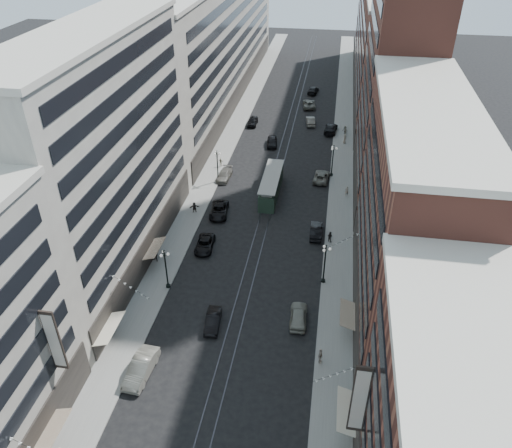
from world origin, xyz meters
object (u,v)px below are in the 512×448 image
Objects in this scene: car_9 at (253,121)px; pedestrian_5 at (194,207)px; lamppost_sw_far at (166,268)px; car_5 at (213,321)px; car_8 at (224,175)px; pedestrian_9 at (345,130)px; car_13 at (272,142)px; streetcar at (271,186)px; car_extra_1 at (309,104)px; lamppost_se_far at (325,262)px; pedestrian_extra_0 at (345,139)px; pedestrian_4 at (320,356)px; pedestrian_7 at (330,237)px; lamppost_se_mid at (333,160)px; pedestrian_6 at (221,162)px; car_1 at (141,368)px; car_7 at (219,210)px; lamppost_sw_mid at (217,165)px; car_extra_0 at (313,90)px; pedestrian_2 at (155,255)px; car_2 at (205,244)px; car_14 at (311,121)px; car_10 at (316,230)px; pedestrian_8 at (347,191)px; car_11 at (321,176)px; car_4 at (298,316)px.

pedestrian_5 is (-2.89, -34.92, 0.18)m from car_9.
car_5 is at bearing -37.81° from lamppost_sw_far.
pedestrian_9 is (19.59, 21.88, 0.22)m from car_8.
streetcar is at bearing -89.03° from car_13.
lamppost_sw_far reaches higher than car_extra_1.
pedestrian_extra_0 is (1.98, 41.54, -2.02)m from lamppost_se_far.
pedestrian_4 is 0.32× the size of car_extra_1.
pedestrian_extra_0 is (1.53, 32.86, 0.16)m from pedestrian_7.
lamppost_se_mid reaches higher than pedestrian_6.
car_7 is (1.03, 30.12, -0.15)m from car_1.
streetcar is at bearing -100.10° from pedestrian_9.
car_1 is at bearing -98.00° from car_7.
car_extra_1 is (11.51, 35.88, 0.08)m from car_8.
car_13 reaches higher than car_5.
car_1 reaches higher than car_13.
lamppost_sw_mid is 30.87m from pedestrian_9.
pedestrian_2 is at bearing 83.88° from car_extra_0.
lamppost_sw_mid is 18.78m from car_2.
car_14 is at bearing 67.44° from car_7.
car_9 is (-16.83, 19.97, -2.32)m from lamppost_se_mid.
pedestrian_4 is 22.87m from car_10.
car_10 is 30.23m from car_13.
car_1 is at bearing -101.94° from car_13.
pedestrian_4 is 41.02m from car_8.
lamppost_sw_mid reaches higher than car_14.
pedestrian_7 is 0.99× the size of pedestrian_9.
lamppost_sw_far is at bearing -90.00° from lamppost_sw_mid.
car_9 is at bearing 87.53° from car_2.
lamppost_sw_far is 1.00× the size of lamppost_se_mid.
pedestrian_5 is at bearing 99.37° from car_1.
lamppost_se_far is 1.17× the size of car_14.
pedestrian_7 is at bearing 87.02° from lamppost_se_far.
lamppost_sw_mid is at bearing 60.55° from pedestrian_5.
pedestrian_8 reaches higher than pedestrian_6.
car_11 is (15.42, 43.21, -0.19)m from car_1.
car_8 is at bearing 12.59° from car_11.
pedestrian_2 reaches higher than car_7.
lamppost_sw_mid is (0.00, 27.00, 0.00)m from lamppost_sw_far.
pedestrian_extra_0 is at bearing -19.23° from car_9.
car_7 is at bearing -76.27° from lamppost_sw_mid.
pedestrian_7 is (17.48, 25.62, 0.03)m from car_1.
car_4 is 56.92m from car_9.
pedestrian_8 is at bearing 38.94° from car_2.
car_7 is 2.89× the size of pedestrian_extra_0.
lamppost_se_mid reaches higher than car_extra_1.
car_1 reaches higher than pedestrian_5.
pedestrian_9 is (3.47, 35.99, 0.15)m from car_10.
car_11 is (-1.91, 38.98, -0.36)m from pedestrian_4.
car_5 is (6.81, -32.28, -2.38)m from lamppost_sw_mid.
car_1 is 3.33× the size of pedestrian_5.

